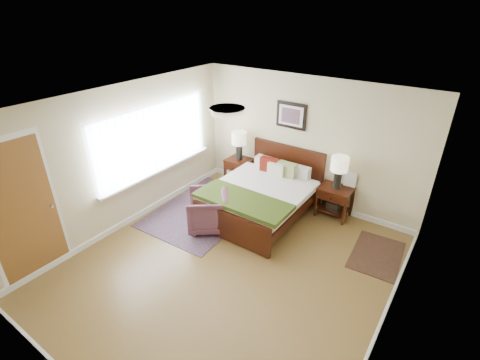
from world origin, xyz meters
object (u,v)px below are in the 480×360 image
Objects in this scene: nightstand_right at (334,199)px; lamp_left at (239,141)px; bed at (262,192)px; nightstand_left at (239,165)px; armchair at (210,210)px; rug_persian at (205,210)px; lamp_right at (339,167)px.

lamp_left is at bearing 179.66° from nightstand_right.
nightstand_left is at bearing 144.88° from bed.
armchair reaches higher than nightstand_left.
rug_persian is at bearing -167.52° from armchair.
rug_persian is (0.07, -1.27, -1.03)m from lamp_left.
bed is at bearing -35.12° from nightstand_left.
lamp_left reaches higher than rug_persian.
lamp_right reaches higher than nightstand_left.
armchair is at bearing -135.89° from lamp_right.
nightstand_left is 1.01× the size of lamp_right.
lamp_right is (1.12, 0.77, 0.51)m from bed.
bed reaches higher than armchair.
armchair is at bearing -72.70° from nightstand_left.
nightstand_right is at bearing 96.07° from armchair.
armchair is (-1.68, -1.62, -0.02)m from nightstand_right.
lamp_left is 1.64m from rug_persian.
bed is at bearing -35.88° from lamp_left.
lamp_right reaches higher than nightstand_right.
bed is 1.22m from rug_persian.
bed is 0.88× the size of rug_persian.
nightstand_right is at bearing 0.22° from nightstand_left.
nightstand_left is 0.80× the size of armchair.
lamp_left is 1.00× the size of lamp_right.
lamp_left reaches higher than bed.
lamp_right reaches higher than rug_persian.
nightstand_left is at bearing -90.00° from lamp_left.
nightstand_right is 2.28m from lamp_left.
armchair is at bearing -123.35° from bed.
lamp_left is at bearing 90.69° from rug_persian.
bed is 3.34× the size of lamp_right.
lamp_right is at bearing 34.64° from bed.
nightstand_left is 0.27× the size of rug_persian.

